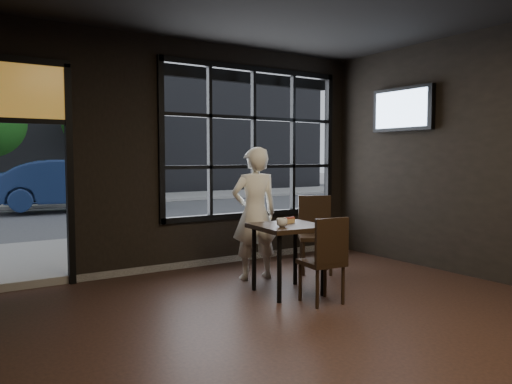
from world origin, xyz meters
TOP-DOWN VIEW (x-y plane):
  - floor at (0.00, 0.00)m, footprint 6.00×7.00m
  - window_frame at (1.20, 3.50)m, footprint 3.06×0.12m
  - stained_transom at (-2.10, 3.50)m, footprint 1.20×0.06m
  - street_asphalt at (0.00, 24.00)m, footprint 60.00×41.00m
  - building_across at (0.00, 23.00)m, footprint 28.00×12.00m
  - cafe_table at (0.50, 1.67)m, footprint 0.80×0.80m
  - chair_near at (0.57, 1.17)m, footprint 0.45×0.45m
  - chair_window at (1.44, 2.29)m, footprint 0.63×0.63m
  - man at (0.55, 2.46)m, footprint 0.69×0.52m
  - hotdog at (0.57, 1.78)m, footprint 0.21×0.12m
  - cup at (0.33, 1.56)m, footprint 0.15×0.15m
  - tv at (2.93, 2.12)m, footprint 0.12×1.09m
  - navy_car at (0.39, 12.10)m, footprint 4.42×2.07m
  - tree_right at (2.12, 15.47)m, footprint 2.41×2.41m

SIDE VIEW (x-z plane):
  - street_asphalt at x=0.00m, z-range -0.04..0.00m
  - floor at x=0.00m, z-range -0.02..0.00m
  - cafe_table at x=0.50m, z-range 0.00..0.81m
  - chair_near at x=0.57m, z-range 0.00..0.94m
  - chair_window at x=1.44m, z-range 0.00..1.04m
  - navy_car at x=0.39m, z-range 0.10..1.50m
  - hotdog at x=0.57m, z-range 0.80..0.86m
  - cup at x=0.33m, z-range 0.80..0.90m
  - man at x=0.55m, z-range 0.00..1.71m
  - window_frame at x=1.20m, z-range 0.66..2.94m
  - tv at x=2.93m, z-range 1.96..2.60m
  - stained_transom at x=-2.10m, z-range 2.00..2.70m
  - tree_right at x=2.12m, z-range 0.84..4.95m
  - building_across at x=0.00m, z-range 0.00..15.00m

